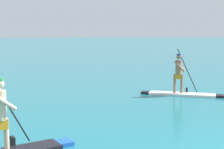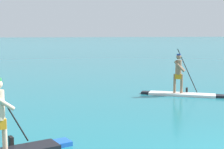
{
  "view_description": "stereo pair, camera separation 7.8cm",
  "coord_description": "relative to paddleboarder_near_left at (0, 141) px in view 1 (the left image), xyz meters",
  "views": [
    {
      "loc": [
        -5.23,
        -4.93,
        2.66
      ],
      "look_at": [
        -1.0,
        9.71,
        0.79
      ],
      "focal_mm": 54.03,
      "sensor_mm": 36.0,
      "label": 1
    },
    {
      "loc": [
        -5.15,
        -4.95,
        2.66
      ],
      "look_at": [
        -1.0,
        9.71,
        0.79
      ],
      "focal_mm": 54.03,
      "sensor_mm": 36.0,
      "label": 2
    }
  ],
  "objects": [
    {
      "name": "paddleboarder_near_left",
      "position": [
        0.0,
        0.0,
        0.0
      ],
      "size": [
        3.37,
        1.38,
        1.75
      ],
      "rotation": [
        0.0,
        0.0,
        0.29
      ],
      "color": "black",
      "rests_on": "ground"
    },
    {
      "name": "paddleboarder_mid_center",
      "position": [
        7.19,
        5.51,
        0.02
      ],
      "size": [
        3.18,
        2.19,
        2.03
      ],
      "rotation": [
        0.0,
        0.0,
        -0.56
      ],
      "color": "white",
      "rests_on": "ground"
    }
  ]
}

